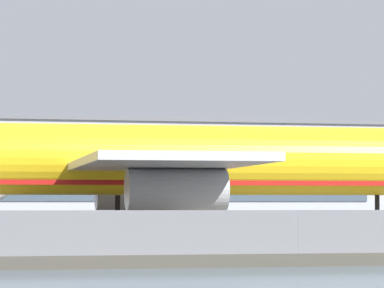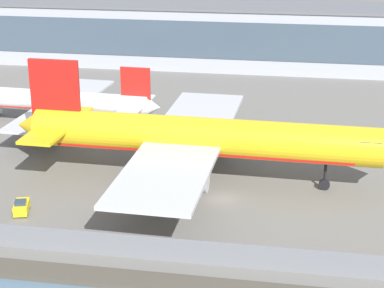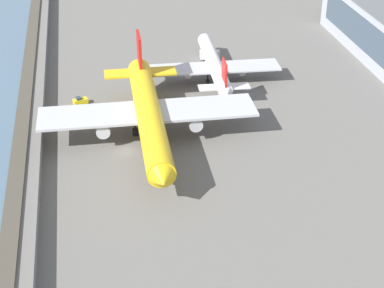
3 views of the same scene
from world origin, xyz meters
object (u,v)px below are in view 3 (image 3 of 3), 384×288
(cargo_jet_yellow, at_px, (148,114))
(baggage_tug, at_px, (80,101))
(passenger_jet_white_red, at_px, (214,65))
(ops_van, at_px, (209,55))

(cargo_jet_yellow, xyz_separation_m, baggage_tug, (-18.98, -13.36, -5.17))
(cargo_jet_yellow, relative_size, baggage_tug, 14.71)
(passenger_jet_white_red, height_order, baggage_tug, passenger_jet_white_red)
(cargo_jet_yellow, bearing_deg, passenger_jet_white_red, 144.57)
(cargo_jet_yellow, height_order, ops_van, cargo_jet_yellow)
(cargo_jet_yellow, height_order, passenger_jet_white_red, cargo_jet_yellow)
(cargo_jet_yellow, height_order, baggage_tug, cargo_jet_yellow)
(baggage_tug, distance_m, ops_van, 39.90)
(passenger_jet_white_red, relative_size, ops_van, 6.73)
(cargo_jet_yellow, relative_size, passenger_jet_white_red, 1.41)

